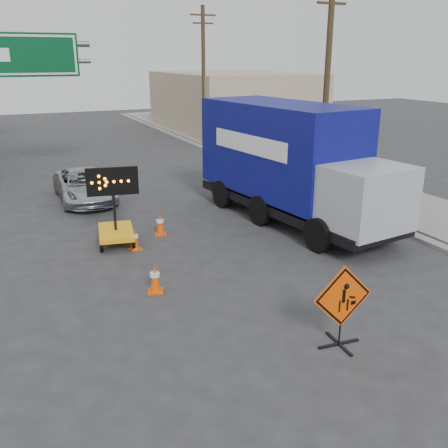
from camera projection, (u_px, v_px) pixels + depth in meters
ground at (282, 329)px, 11.19m from camera, size 100.00×100.00×0.00m
curb_right at (254, 169)px, 26.94m from camera, size 0.40×60.00×0.12m
sidewalk_right at (291, 165)px, 27.84m from camera, size 4.00×60.00×0.15m
building_right_far at (232, 101)px, 41.45m from camera, size 10.00×14.00×4.60m
highway_gantry at (7, 74)px, 23.32m from camera, size 6.18×0.38×6.90m
utility_pole_near at (327, 84)px, 21.47m from camera, size 1.80×0.26×9.00m
utility_pole_far at (204, 75)px, 33.55m from camera, size 1.80×0.26×9.00m
construction_sign at (342, 304)px, 10.29m from camera, size 1.37×0.97×1.82m
arrow_board at (116, 227)px, 16.15m from camera, size 1.60×1.95×2.55m
pickup_truck at (85, 185)px, 21.08m from camera, size 2.20×4.73×1.31m
box_truck at (291, 169)px, 18.17m from camera, size 3.71×9.20×4.24m
cone_a at (155, 278)px, 12.86m from camera, size 0.49×0.49×0.77m
cone_b at (135, 239)px, 15.73m from camera, size 0.41×0.41×0.69m
cone_c at (160, 224)px, 17.05m from camera, size 0.47×0.47×0.77m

